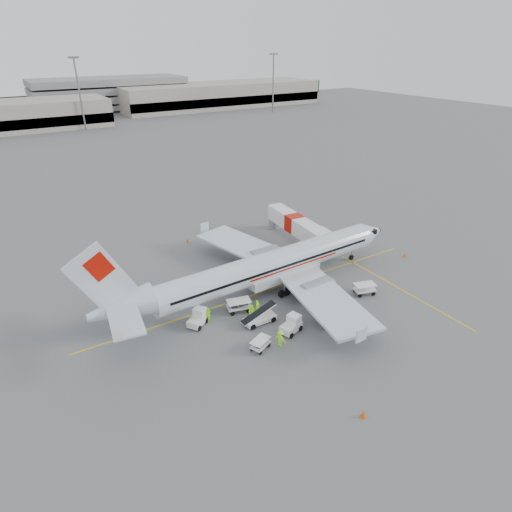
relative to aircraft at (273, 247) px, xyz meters
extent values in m
plane|color=#56595B|center=(-1.20, -0.19, -5.39)|extent=(360.00, 360.00, 0.00)
cube|color=yellow|center=(-1.20, -0.19, -5.38)|extent=(44.00, 0.20, 0.01)
cube|color=yellow|center=(12.80, -8.19, -5.38)|extent=(0.20, 20.00, 0.01)
cone|color=#E14F0A|center=(20.02, -2.73, -5.04)|extent=(0.42, 0.42, 0.68)
cone|color=#E14F0A|center=(-3.41, 17.41, -5.05)|extent=(0.41, 0.41, 0.66)
cone|color=#E14F0A|center=(-4.91, -20.24, -5.04)|extent=(0.43, 0.43, 0.70)
imported|color=#8FE815|center=(-4.37, -3.61, -4.59)|extent=(0.68, 0.57, 1.59)
imported|color=#8FE815|center=(-5.47, -4.28, -4.50)|extent=(1.07, 1.09, 1.77)
imported|color=#8FE815|center=(-5.45, -9.53, -4.49)|extent=(1.04, 1.32, 1.78)
imported|color=#8FE815|center=(-9.57, -2.21, -4.57)|extent=(1.01, 0.89, 1.64)
camera|label=1|loc=(-24.92, -36.49, 21.11)|focal=30.00mm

